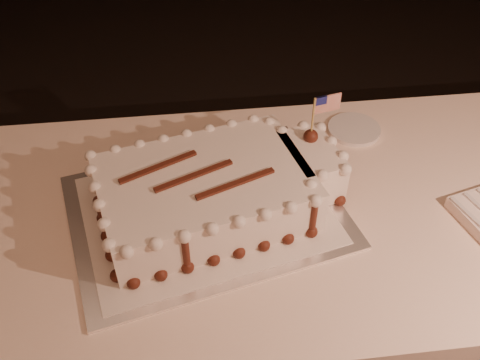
{
  "coord_description": "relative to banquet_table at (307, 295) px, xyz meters",
  "views": [
    {
      "loc": [
        -0.29,
        -0.26,
        1.66
      ],
      "look_at": [
        -0.19,
        0.6,
        0.84
      ],
      "focal_mm": 40.0,
      "sensor_mm": 36.0,
      "label": 1
    }
  ],
  "objects": [
    {
      "name": "side_plate",
      "position": [
        0.16,
        0.26,
        0.38
      ],
      "size": [
        0.14,
        0.14,
        0.01
      ],
      "primitive_type": "cylinder",
      "color": "silver",
      "rests_on": "banquet_table"
    },
    {
      "name": "sheet_cake",
      "position": [
        -0.24,
        0.01,
        0.44
      ],
      "size": [
        0.6,
        0.41,
        0.23
      ],
      "color": "white",
      "rests_on": "doily"
    },
    {
      "name": "cake_board",
      "position": [
        -0.27,
        0.0,
        0.38
      ],
      "size": [
        0.7,
        0.59,
        0.01
      ],
      "primitive_type": "cube",
      "rotation": [
        0.0,
        0.0,
        0.23
      ],
      "color": "white",
      "rests_on": "banquet_table"
    },
    {
      "name": "doily",
      "position": [
        -0.27,
        0.0,
        0.38
      ],
      "size": [
        0.63,
        0.53,
        0.0
      ],
      "primitive_type": "cube",
      "rotation": [
        0.0,
        0.0,
        0.23
      ],
      "color": "white",
      "rests_on": "cake_board"
    },
    {
      "name": "banquet_table",
      "position": [
        0.0,
        0.0,
        0.0
      ],
      "size": [
        2.4,
        0.8,
        0.75
      ],
      "primitive_type": "cube",
      "color": "#FFDDC5",
      "rests_on": "ground"
    }
  ]
}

